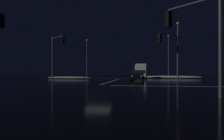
# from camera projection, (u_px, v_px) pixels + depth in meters

# --- Properties ---
(ground) EXTENTS (120.00, 120.00, 0.10)m
(ground) POSITION_uv_depth(u_px,v_px,m) (98.00, 86.00, 22.41)
(ground) COLOR black
(stop_line_north) EXTENTS (0.35, 14.57, 0.01)m
(stop_line_north) POSITION_uv_depth(u_px,v_px,m) (112.00, 81.00, 30.80)
(stop_line_north) COLOR white
(stop_line_north) RESTS_ON ground
(centre_line_ns) EXTENTS (22.00, 0.15, 0.01)m
(centre_line_ns) POSITION_uv_depth(u_px,v_px,m) (122.00, 78.00, 42.25)
(centre_line_ns) COLOR yellow
(centre_line_ns) RESTS_ON ground
(crosswalk_bar_east) EXTENTS (14.57, 0.40, 0.01)m
(crosswalk_bar_east) POSITION_uv_depth(u_px,v_px,m) (187.00, 86.00, 21.04)
(crosswalk_bar_east) COLOR white
(crosswalk_bar_east) RESTS_ON ground
(snow_bank_left_curb) EXTENTS (8.18, 1.50, 0.43)m
(snow_bank_left_curb) POSITION_uv_depth(u_px,v_px,m) (69.00, 78.00, 40.51)
(snow_bank_left_curb) COLOR white
(snow_bank_left_curb) RESTS_ON ground
(snow_bank_right_curb) EXTENTS (11.33, 1.50, 0.55)m
(snow_bank_right_curb) POSITION_uv_depth(u_px,v_px,m) (171.00, 77.00, 42.21)
(snow_bank_right_curb) COLOR white
(snow_bank_right_curb) RESTS_ON ground
(sedan_black) EXTENTS (2.02, 4.33, 1.57)m
(sedan_black) POSITION_uv_depth(u_px,v_px,m) (137.00, 75.00, 33.26)
(sedan_black) COLOR black
(sedan_black) RESTS_ON ground
(sedan_white) EXTENTS (2.02, 4.33, 1.57)m
(sedan_white) POSITION_uv_depth(u_px,v_px,m) (141.00, 75.00, 38.67)
(sedan_white) COLOR silver
(sedan_white) RESTS_ON ground
(sedan_silver) EXTENTS (2.02, 4.33, 1.57)m
(sedan_silver) POSITION_uv_depth(u_px,v_px,m) (140.00, 74.00, 44.87)
(sedan_silver) COLOR #B7B7BC
(sedan_silver) RESTS_ON ground
(box_truck) EXTENTS (2.68, 8.28, 3.08)m
(box_truck) POSITION_uv_depth(u_px,v_px,m) (141.00, 70.00, 52.34)
(box_truck) COLOR beige
(box_truck) RESTS_ON ground
(traffic_signal_nw) EXTENTS (3.01, 3.01, 6.50)m
(traffic_signal_nw) POSITION_uv_depth(u_px,v_px,m) (57.00, 50.00, 31.34)
(traffic_signal_nw) COLOR #4C4C51
(traffic_signal_nw) RESTS_ON ground
(traffic_signal_se) EXTENTS (2.85, 2.85, 5.93)m
(traffic_signal_se) POSITION_uv_depth(u_px,v_px,m) (195.00, 28.00, 13.49)
(traffic_signal_se) COLOR #4C4C51
(traffic_signal_se) RESTS_ON ground
(traffic_signal_ne) EXTENTS (2.78, 2.78, 6.47)m
(traffic_signal_ne) POSITION_uv_depth(u_px,v_px,m) (170.00, 48.00, 28.92)
(traffic_signal_ne) COLOR #4C4C51
(traffic_signal_ne) RESTS_ON ground
(streetlamp_left_far) EXTENTS (0.44, 0.44, 9.12)m
(streetlamp_left_far) POSITION_uv_depth(u_px,v_px,m) (87.00, 55.00, 53.67)
(streetlamp_left_far) COLOR #424247
(streetlamp_left_far) RESTS_ON ground
(streetlamp_right_far) EXTENTS (0.44, 0.44, 9.70)m
(streetlamp_right_far) POSITION_uv_depth(u_px,v_px,m) (169.00, 53.00, 50.60)
(streetlamp_right_far) COLOR #424247
(streetlamp_right_far) RESTS_ON ground
(streetlamp_right_near) EXTENTS (0.44, 0.44, 9.14)m
(streetlamp_right_near) POSITION_uv_depth(u_px,v_px,m) (178.00, 47.00, 34.80)
(streetlamp_right_near) COLOR #424247
(streetlamp_right_near) RESTS_ON ground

